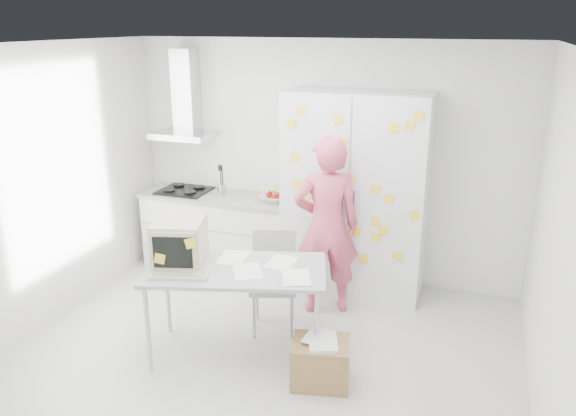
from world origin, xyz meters
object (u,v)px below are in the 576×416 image
(cardboard_box, at_px, (321,362))
(chair, at_px, (274,274))
(person, at_px, (326,226))
(desk, at_px, (200,255))

(cardboard_box, bearing_deg, chair, 132.83)
(person, height_order, cardboard_box, person)
(desk, distance_m, chair, 0.86)
(person, distance_m, desk, 1.38)
(person, bearing_deg, chair, 27.32)
(person, xyz_separation_m, cardboard_box, (0.31, -1.23, -0.72))
(desk, bearing_deg, person, 36.43)
(chair, bearing_deg, desk, -144.26)
(person, height_order, desk, person)
(desk, distance_m, cardboard_box, 1.37)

